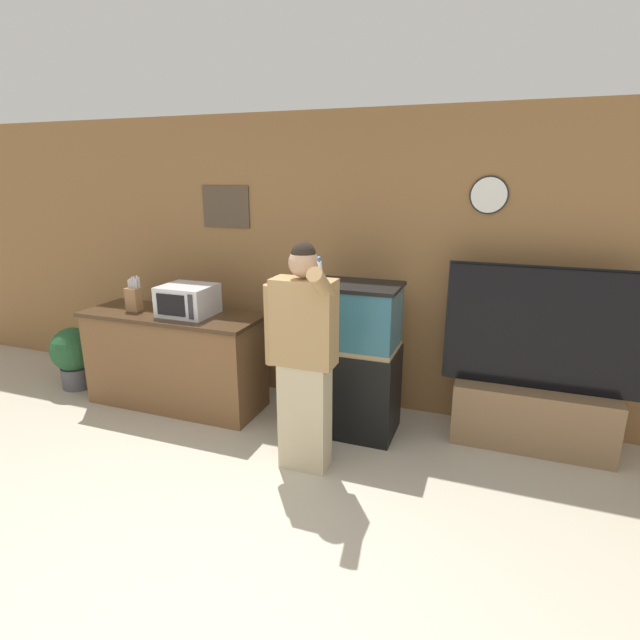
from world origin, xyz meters
name	(u,v)px	position (x,y,z in m)	size (l,w,h in m)	color
ground_plane	(190,596)	(0.00, 0.00, 0.00)	(18.00, 18.00, 0.00)	#B2A893
wall_back_paneled	(344,264)	(0.00, 2.54, 1.30)	(10.00, 0.08, 2.60)	olive
counter_island	(175,359)	(-1.41, 1.88, 0.44)	(1.66, 0.61, 0.88)	brown
microwave	(188,300)	(-1.23, 1.89, 1.01)	(0.45, 0.40, 0.26)	silver
knife_block	(134,298)	(-1.76, 1.83, 1.00)	(0.12, 0.10, 0.32)	olive
aquarium_on_stand	(348,359)	(0.23, 1.97, 0.63)	(0.81, 0.49, 1.26)	black
tv_on_stand	(534,396)	(1.67, 2.21, 0.42)	(1.43, 0.40, 1.44)	brown
person_standing	(303,356)	(0.10, 1.32, 0.86)	(0.52, 0.39, 1.66)	#BCAD89
potted_plant	(74,354)	(-2.60, 1.85, 0.35)	(0.44, 0.44, 0.62)	#4C4C51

